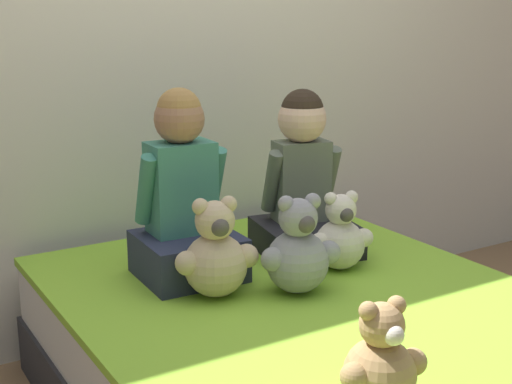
{
  "coord_description": "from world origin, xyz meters",
  "views": [
    {
      "loc": [
        -1.25,
        -1.66,
        1.35
      ],
      "look_at": [
        0.0,
        0.39,
        0.74
      ],
      "focal_mm": 50.0,
      "sensor_mm": 36.0,
      "label": 1
    }
  ],
  "objects_px": {
    "child_on_right": "(303,184)",
    "teddy_bear_between_children": "(299,252)",
    "child_on_left": "(184,201)",
    "bed": "(319,371)",
    "teddy_bear_held_by_right_child": "(340,237)",
    "teddy_bear_at_foot_of_bed": "(381,363)",
    "teddy_bear_held_by_left_child": "(216,255)"
  },
  "relations": [
    {
      "from": "teddy_bear_between_children",
      "to": "teddy_bear_at_foot_of_bed",
      "type": "xyz_separation_m",
      "value": [
        -0.25,
        -0.68,
        -0.02
      ]
    },
    {
      "from": "teddy_bear_between_children",
      "to": "teddy_bear_at_foot_of_bed",
      "type": "bearing_deg",
      "value": -98.7
    },
    {
      "from": "child_on_left",
      "to": "child_on_right",
      "type": "relative_size",
      "value": 1.05
    },
    {
      "from": "teddy_bear_at_foot_of_bed",
      "to": "child_on_left",
      "type": "bearing_deg",
      "value": 96.18
    },
    {
      "from": "bed",
      "to": "teddy_bear_held_by_left_child",
      "type": "relative_size",
      "value": 5.84
    },
    {
      "from": "teddy_bear_between_children",
      "to": "teddy_bear_held_by_right_child",
      "type": "bearing_deg",
      "value": 33.26
    },
    {
      "from": "teddy_bear_held_by_left_child",
      "to": "teddy_bear_held_by_right_child",
      "type": "relative_size",
      "value": 1.16
    },
    {
      "from": "bed",
      "to": "teddy_bear_held_by_left_child",
      "type": "xyz_separation_m",
      "value": [
        -0.24,
        0.24,
        0.37
      ]
    },
    {
      "from": "child_on_left",
      "to": "teddy_bear_held_by_right_child",
      "type": "xyz_separation_m",
      "value": [
        0.49,
        -0.24,
        -0.15
      ]
    },
    {
      "from": "child_on_right",
      "to": "teddy_bear_held_by_right_child",
      "type": "distance_m",
      "value": 0.28
    },
    {
      "from": "teddy_bear_held_by_right_child",
      "to": "teddy_bear_at_foot_of_bed",
      "type": "distance_m",
      "value": 0.92
    },
    {
      "from": "bed",
      "to": "teddy_bear_held_by_right_child",
      "type": "distance_m",
      "value": 0.49
    },
    {
      "from": "bed",
      "to": "teddy_bear_between_children",
      "type": "distance_m",
      "value": 0.39
    },
    {
      "from": "child_on_left",
      "to": "bed",
      "type": "bearing_deg",
      "value": -60.44
    },
    {
      "from": "teddy_bear_held_by_left_child",
      "to": "teddy_bear_at_foot_of_bed",
      "type": "relative_size",
      "value": 1.21
    },
    {
      "from": "teddy_bear_at_foot_of_bed",
      "to": "child_on_right",
      "type": "bearing_deg",
      "value": 70.09
    },
    {
      "from": "child_on_left",
      "to": "teddy_bear_at_foot_of_bed",
      "type": "bearing_deg",
      "value": -87.88
    },
    {
      "from": "child_on_right",
      "to": "teddy_bear_between_children",
      "type": "xyz_separation_m",
      "value": [
        -0.25,
        -0.34,
        -0.12
      ]
    },
    {
      "from": "bed",
      "to": "teddy_bear_held_by_right_child",
      "type": "xyz_separation_m",
      "value": [
        0.25,
        0.23,
        0.35
      ]
    },
    {
      "from": "child_on_right",
      "to": "teddy_bear_between_children",
      "type": "height_order",
      "value": "child_on_right"
    },
    {
      "from": "child_on_left",
      "to": "child_on_right",
      "type": "bearing_deg",
      "value": 2.37
    },
    {
      "from": "child_on_left",
      "to": "teddy_bear_held_by_right_child",
      "type": "height_order",
      "value": "child_on_left"
    },
    {
      "from": "teddy_bear_held_by_left_child",
      "to": "teddy_bear_at_foot_of_bed",
      "type": "xyz_separation_m",
      "value": [
        0.0,
        -0.79,
        -0.02
      ]
    },
    {
      "from": "bed",
      "to": "teddy_bear_at_foot_of_bed",
      "type": "distance_m",
      "value": 0.69
    },
    {
      "from": "child_on_left",
      "to": "teddy_bear_held_by_left_child",
      "type": "xyz_separation_m",
      "value": [
        -0.0,
        -0.23,
        -0.13
      ]
    },
    {
      "from": "teddy_bear_held_by_left_child",
      "to": "teddy_bear_between_children",
      "type": "distance_m",
      "value": 0.27
    },
    {
      "from": "teddy_bear_between_children",
      "to": "teddy_bear_at_foot_of_bed",
      "type": "height_order",
      "value": "teddy_bear_between_children"
    },
    {
      "from": "teddy_bear_at_foot_of_bed",
      "to": "bed",
      "type": "bearing_deg",
      "value": 72.54
    },
    {
      "from": "child_on_left",
      "to": "teddy_bear_at_foot_of_bed",
      "type": "height_order",
      "value": "child_on_left"
    },
    {
      "from": "teddy_bear_held_by_left_child",
      "to": "teddy_bear_held_by_right_child",
      "type": "xyz_separation_m",
      "value": [
        0.49,
        -0.01,
        -0.02
      ]
    },
    {
      "from": "bed",
      "to": "child_on_left",
      "type": "distance_m",
      "value": 0.72
    },
    {
      "from": "teddy_bear_held_by_right_child",
      "to": "teddy_bear_at_foot_of_bed",
      "type": "bearing_deg",
      "value": -108.55
    }
  ]
}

